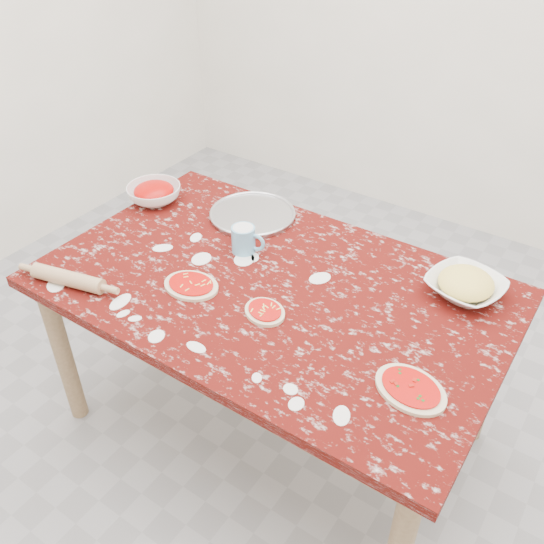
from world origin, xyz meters
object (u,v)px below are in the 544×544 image
(cheese_bowl, at_px, (465,287))
(rolling_pin, at_px, (68,278))
(worktable, at_px, (272,302))
(flour_mug, at_px, (244,239))
(sauce_bowl, at_px, (154,194))
(pizza_tray, at_px, (253,215))

(cheese_bowl, height_order, rolling_pin, cheese_bowl)
(worktable, xyz_separation_m, flour_mug, (-0.20, 0.11, 0.14))
(sauce_bowl, height_order, rolling_pin, sauce_bowl)
(rolling_pin, bearing_deg, pizza_tray, 70.56)
(cheese_bowl, bearing_deg, sauce_bowl, -174.74)
(flour_mug, height_order, rolling_pin, flour_mug)
(sauce_bowl, xyz_separation_m, cheese_bowl, (1.31, 0.12, -0.01))
(pizza_tray, relative_size, sauce_bowl, 1.52)
(pizza_tray, bearing_deg, rolling_pin, -109.44)
(pizza_tray, relative_size, rolling_pin, 1.25)
(worktable, bearing_deg, pizza_tray, 134.20)
(worktable, xyz_separation_m, pizza_tray, (-0.32, 0.33, 0.09))
(cheese_bowl, bearing_deg, rolling_pin, -147.99)
(rolling_pin, bearing_deg, worktable, 34.75)
(sauce_bowl, distance_m, flour_mug, 0.55)
(worktable, relative_size, pizza_tray, 4.65)
(sauce_bowl, bearing_deg, rolling_pin, -74.93)
(worktable, distance_m, flour_mug, 0.26)
(cheese_bowl, xyz_separation_m, flour_mug, (-0.77, -0.21, 0.02))
(flour_mug, bearing_deg, sauce_bowl, 170.62)
(worktable, relative_size, cheese_bowl, 6.48)
(worktable, xyz_separation_m, rolling_pin, (-0.58, -0.40, 0.11))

